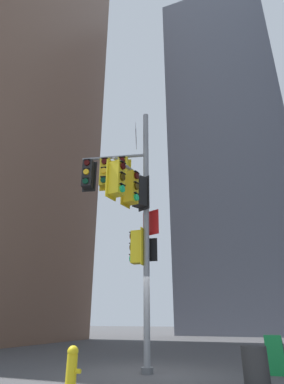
% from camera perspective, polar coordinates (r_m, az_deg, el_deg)
% --- Properties ---
extents(ground, '(120.00, 120.00, 0.00)m').
position_cam_1_polar(ground, '(9.46, 0.96, -30.62)').
color(ground, '#474749').
extents(building_mid_block, '(12.64, 12.64, 42.64)m').
position_cam_1_polar(building_mid_block, '(41.16, 15.72, 7.44)').
color(building_mid_block, slate).
rests_on(building_mid_block, ground).
extents(signal_pole_assembly, '(2.65, 2.38, 8.27)m').
position_cam_1_polar(signal_pole_assembly, '(9.89, -2.98, -0.98)').
color(signal_pole_assembly, gray).
rests_on(signal_pole_assembly, ground).
extents(fire_hydrant, '(0.33, 0.23, 0.83)m').
position_cam_1_polar(fire_hydrant, '(7.44, -12.84, -28.96)').
color(fire_hydrant, yellow).
rests_on(fire_hydrant, ground).
extents(newspaper_box, '(0.45, 0.36, 0.94)m').
position_cam_1_polar(newspaper_box, '(9.88, 23.37, -25.88)').
color(newspaper_box, '#198C3F').
rests_on(newspaper_box, ground).
extents(trash_bin, '(0.52, 0.52, 0.82)m').
position_cam_1_polar(trash_bin, '(7.59, 20.29, -28.27)').
color(trash_bin, '#2D2D2D').
rests_on(trash_bin, ground).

